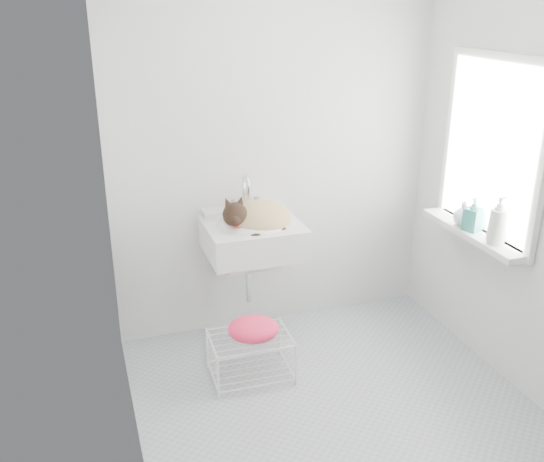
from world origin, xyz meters
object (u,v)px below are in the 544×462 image
object	(u,v)px
wire_rack	(251,355)
bottle_b	(471,230)
sink	(253,223)
bottle_a	(495,243)
bottle_c	(462,225)
cat	(255,218)

from	to	relation	value
wire_rack	bottle_b	size ratio (longest dim) A/B	2.24
sink	bottle_a	xyz separation A→B (m)	(1.24, -0.76, 0.00)
wire_rack	bottle_c	world-z (taller)	bottle_c
bottle_a	sink	bearing A→B (deg)	148.37
sink	bottle_a	distance (m)	1.45
wire_rack	bottle_c	xyz separation A→B (m)	(1.38, -0.05, 0.70)
cat	bottle_a	distance (m)	1.44
cat	bottle_b	distance (m)	1.33
cat	bottle_b	world-z (taller)	cat
wire_rack	bottle_c	size ratio (longest dim) A/B	3.00
sink	cat	world-z (taller)	cat
cat	bottle_b	xyz separation A→B (m)	(1.23, -0.52, -0.04)
sink	bottle_a	world-z (taller)	same
bottle_a	bottle_c	distance (m)	0.32
sink	bottle_c	distance (m)	1.32
bottle_b	bottle_c	size ratio (longest dim) A/B	1.34
cat	bottle_c	distance (m)	1.30
wire_rack	bottle_a	size ratio (longest dim) A/B	1.95
sink	wire_rack	xyz separation A→B (m)	(-0.14, -0.40, -0.70)
sink	bottle_c	bearing A→B (deg)	-19.67
wire_rack	bottle_b	world-z (taller)	bottle_b
cat	bottle_a	world-z (taller)	cat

